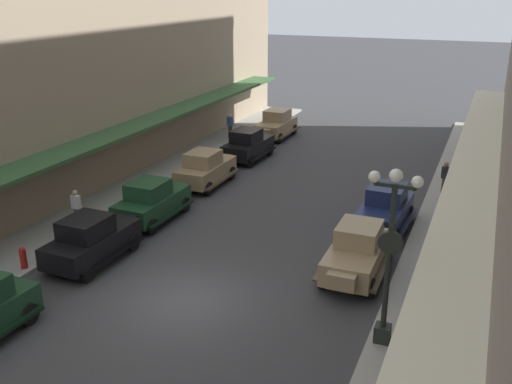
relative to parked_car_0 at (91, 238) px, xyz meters
name	(u,v)px	position (x,y,z in m)	size (l,w,h in m)	color
ground_plane	(185,301)	(4.59, -1.20, -0.94)	(200.00, 200.00, 0.00)	#38383A
sidewalk_left	(9,259)	(-2.91, -1.20, -0.87)	(3.00, 60.00, 0.15)	#99968E
sidewalk_right	(421,352)	(12.09, -1.20, -0.87)	(3.00, 60.00, 0.15)	#99968E
parked_car_0	(91,238)	(0.00, 0.00, 0.00)	(2.19, 4.28, 1.84)	black
parked_car_1	(152,200)	(-0.13, 4.33, 0.00)	(2.16, 4.27, 1.84)	#193D23
parked_car_2	(248,144)	(0.03, 14.46, 0.00)	(2.26, 4.30, 1.84)	black
parked_car_3	(205,168)	(-0.14, 9.38, 0.00)	(2.16, 4.27, 1.84)	#997F5B
parked_car_5	(357,250)	(9.28, 2.79, 0.00)	(2.17, 4.27, 1.84)	#997F5B
parked_car_6	(276,124)	(-0.31, 19.99, 0.00)	(2.20, 4.28, 1.84)	#997F5B
parked_car_7	(385,208)	(9.40, 7.29, 0.00)	(2.29, 4.31, 1.84)	#19234C
lamp_post_with_clock	(389,251)	(10.99, -1.16, 2.04)	(1.42, 0.44, 5.16)	black
fire_hydrant	(23,257)	(-1.76, -1.61, -0.38)	(0.24, 0.24, 0.82)	#B21E19
pedestrian_0	(444,240)	(12.04, 4.73, 0.07)	(0.36, 0.28, 1.67)	slate
pedestrian_1	(447,371)	(12.87, -3.05, 0.05)	(0.36, 0.24, 1.64)	#2D2D33
pedestrian_2	(445,178)	(11.33, 12.18, 0.05)	(0.36, 0.24, 1.64)	#4C4238
pedestrian_3	(230,126)	(-2.78, 18.00, 0.05)	(0.36, 0.24, 1.64)	#2D2D33
pedestrian_4	(77,208)	(-2.40, 2.15, 0.05)	(0.36, 0.24, 1.64)	#4C4238
pedestrian_5	(461,156)	(11.76, 16.51, 0.05)	(0.36, 0.24, 1.64)	slate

